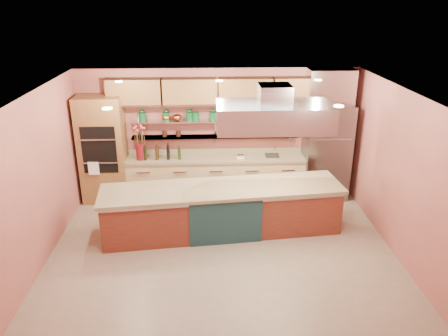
{
  "coord_description": "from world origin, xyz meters",
  "views": [
    {
      "loc": [
        -0.26,
        -6.69,
        4.21
      ],
      "look_at": [
        0.08,
        1.0,
        1.15
      ],
      "focal_mm": 35.0,
      "sensor_mm": 36.0,
      "label": 1
    }
  ],
  "objects_px": {
    "refrigerator": "(326,151)",
    "island": "(222,210)",
    "green_canister": "(196,116)",
    "kitchen_scale": "(240,156)",
    "copper_kettle": "(177,117)",
    "flower_vase": "(141,152)"
  },
  "relations": [
    {
      "from": "island",
      "to": "copper_kettle",
      "type": "xyz_separation_m",
      "value": [
        -0.89,
        1.73,
        1.33
      ]
    },
    {
      "from": "kitchen_scale",
      "to": "copper_kettle",
      "type": "bearing_deg",
      "value": 162.46
    },
    {
      "from": "island",
      "to": "green_canister",
      "type": "xyz_separation_m",
      "value": [
        -0.49,
        1.73,
        1.35
      ]
    },
    {
      "from": "copper_kettle",
      "to": "island",
      "type": "bearing_deg",
      "value": -62.73
    },
    {
      "from": "kitchen_scale",
      "to": "green_canister",
      "type": "relative_size",
      "value": 0.89
    },
    {
      "from": "refrigerator",
      "to": "green_canister",
      "type": "bearing_deg",
      "value": 175.32
    },
    {
      "from": "refrigerator",
      "to": "copper_kettle",
      "type": "distance_m",
      "value": 3.31
    },
    {
      "from": "refrigerator",
      "to": "island",
      "type": "height_order",
      "value": "refrigerator"
    },
    {
      "from": "kitchen_scale",
      "to": "copper_kettle",
      "type": "height_order",
      "value": "copper_kettle"
    },
    {
      "from": "island",
      "to": "refrigerator",
      "type": "bearing_deg",
      "value": 26.8
    },
    {
      "from": "refrigerator",
      "to": "green_canister",
      "type": "xyz_separation_m",
      "value": [
        -2.81,
        0.23,
        0.75
      ]
    },
    {
      "from": "flower_vase",
      "to": "copper_kettle",
      "type": "distance_m",
      "value": 1.07
    },
    {
      "from": "flower_vase",
      "to": "kitchen_scale",
      "type": "relative_size",
      "value": 2.21
    },
    {
      "from": "kitchen_scale",
      "to": "island",
      "type": "bearing_deg",
      "value": -114.93
    },
    {
      "from": "green_canister",
      "to": "kitchen_scale",
      "type": "bearing_deg",
      "value": -13.13
    },
    {
      "from": "kitchen_scale",
      "to": "flower_vase",
      "type": "bearing_deg",
      "value": 171.73
    },
    {
      "from": "green_canister",
      "to": "island",
      "type": "bearing_deg",
      "value": -74.22
    },
    {
      "from": "flower_vase",
      "to": "kitchen_scale",
      "type": "distance_m",
      "value": 2.14
    },
    {
      "from": "flower_vase",
      "to": "kitchen_scale",
      "type": "xyz_separation_m",
      "value": [
        2.14,
        0.0,
        -0.13
      ]
    },
    {
      "from": "refrigerator",
      "to": "island",
      "type": "distance_m",
      "value": 2.83
    },
    {
      "from": "refrigerator",
      "to": "kitchen_scale",
      "type": "height_order",
      "value": "refrigerator"
    },
    {
      "from": "island",
      "to": "green_canister",
      "type": "height_order",
      "value": "green_canister"
    }
  ]
}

